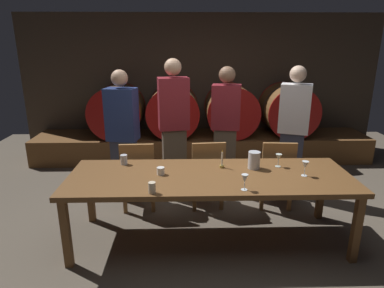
# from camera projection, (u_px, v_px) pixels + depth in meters

# --- Properties ---
(ground_plane) EXTENTS (8.37, 8.37, 0.00)m
(ground_plane) POSITION_uv_depth(u_px,v_px,m) (213.00, 234.00, 3.65)
(ground_plane) COLOR brown
(back_wall) EXTENTS (6.44, 0.24, 2.50)m
(back_wall) POSITION_uv_depth(u_px,v_px,m) (200.00, 84.00, 6.19)
(back_wall) COLOR #473A2D
(back_wall) RESTS_ON ground
(barrel_shelf) EXTENTS (5.79, 0.90, 0.44)m
(barrel_shelf) POSITION_uv_depth(u_px,v_px,m) (201.00, 146.00, 5.97)
(barrel_shelf) COLOR brown
(barrel_shelf) RESTS_ON ground
(wine_barrel_far_left) EXTENTS (0.88, 0.83, 0.88)m
(wine_barrel_far_left) POSITION_uv_depth(u_px,v_px,m) (118.00, 111.00, 5.74)
(wine_barrel_far_left) COLOR #513319
(wine_barrel_far_left) RESTS_ON barrel_shelf
(wine_barrel_center_left) EXTENTS (0.88, 0.83, 0.88)m
(wine_barrel_center_left) POSITION_uv_depth(u_px,v_px,m) (173.00, 111.00, 5.76)
(wine_barrel_center_left) COLOR brown
(wine_barrel_center_left) RESTS_ON barrel_shelf
(wine_barrel_center_right) EXTENTS (0.88, 0.83, 0.88)m
(wine_barrel_center_right) POSITION_uv_depth(u_px,v_px,m) (231.00, 110.00, 5.79)
(wine_barrel_center_right) COLOR brown
(wine_barrel_center_right) RESTS_ON barrel_shelf
(wine_barrel_far_right) EXTENTS (0.88, 0.83, 0.88)m
(wine_barrel_far_right) POSITION_uv_depth(u_px,v_px,m) (288.00, 110.00, 5.81)
(wine_barrel_far_right) COLOR brown
(wine_barrel_far_right) RESTS_ON barrel_shelf
(dining_table) EXTENTS (2.84, 0.95, 0.73)m
(dining_table) POSITION_uv_depth(u_px,v_px,m) (210.00, 180.00, 3.36)
(dining_table) COLOR brown
(dining_table) RESTS_ON ground
(chair_left) EXTENTS (0.42, 0.42, 0.88)m
(chair_left) POSITION_uv_depth(u_px,v_px,m) (138.00, 172.00, 4.06)
(chair_left) COLOR olive
(chair_left) RESTS_ON ground
(chair_center) EXTENTS (0.43, 0.43, 0.88)m
(chair_center) POSITION_uv_depth(u_px,v_px,m) (207.00, 171.00, 4.11)
(chair_center) COLOR olive
(chair_center) RESTS_ON ground
(chair_right) EXTENTS (0.43, 0.43, 0.88)m
(chair_right) POSITION_uv_depth(u_px,v_px,m) (276.00, 171.00, 4.11)
(chair_right) COLOR olive
(chair_right) RESTS_ON ground
(guest_far_left) EXTENTS (0.42, 0.31, 1.69)m
(guest_far_left) POSITION_uv_depth(u_px,v_px,m) (123.00, 135.00, 4.27)
(guest_far_left) COLOR #33384C
(guest_far_left) RESTS_ON ground
(guest_center_left) EXTENTS (0.41, 0.30, 1.82)m
(guest_center_left) POSITION_uv_depth(u_px,v_px,m) (174.00, 128.00, 4.30)
(guest_center_left) COLOR brown
(guest_center_left) RESTS_ON ground
(guest_center_right) EXTENTS (0.42, 0.30, 1.71)m
(guest_center_right) POSITION_uv_depth(u_px,v_px,m) (225.00, 128.00, 4.54)
(guest_center_right) COLOR brown
(guest_center_right) RESTS_ON ground
(guest_far_right) EXTENTS (0.44, 0.36, 1.73)m
(guest_far_right) POSITION_uv_depth(u_px,v_px,m) (293.00, 131.00, 4.38)
(guest_far_right) COLOR #33384C
(guest_far_right) RESTS_ON ground
(candle_center) EXTENTS (0.05, 0.05, 0.20)m
(candle_center) POSITION_uv_depth(u_px,v_px,m) (222.00, 163.00, 3.52)
(candle_center) COLOR olive
(candle_center) RESTS_ON dining_table
(pitcher) EXTENTS (0.13, 0.13, 0.18)m
(pitcher) POSITION_uv_depth(u_px,v_px,m) (254.00, 160.00, 3.49)
(pitcher) COLOR silver
(pitcher) RESTS_ON dining_table
(wine_glass_left) EXTENTS (0.06, 0.06, 0.15)m
(wine_glass_left) POSITION_uv_depth(u_px,v_px,m) (245.00, 179.00, 2.98)
(wine_glass_left) COLOR white
(wine_glass_left) RESTS_ON dining_table
(wine_glass_center) EXTENTS (0.07, 0.07, 0.14)m
(wine_glass_center) POSITION_uv_depth(u_px,v_px,m) (279.00, 158.00, 3.54)
(wine_glass_center) COLOR silver
(wine_glass_center) RESTS_ON dining_table
(wine_glass_right) EXTENTS (0.07, 0.07, 0.15)m
(wine_glass_right) POSITION_uv_depth(u_px,v_px,m) (305.00, 165.00, 3.29)
(wine_glass_right) COLOR white
(wine_glass_right) RESTS_ON dining_table
(cup_left) EXTENTS (0.07, 0.07, 0.11)m
(cup_left) POSITION_uv_depth(u_px,v_px,m) (124.00, 160.00, 3.62)
(cup_left) COLOR silver
(cup_left) RESTS_ON dining_table
(cup_center) EXTENTS (0.07, 0.07, 0.10)m
(cup_center) POSITION_uv_depth(u_px,v_px,m) (152.00, 188.00, 2.93)
(cup_center) COLOR beige
(cup_center) RESTS_ON dining_table
(cup_right) EXTENTS (0.08, 0.08, 0.08)m
(cup_right) POSITION_uv_depth(u_px,v_px,m) (161.00, 171.00, 3.34)
(cup_right) COLOR white
(cup_right) RESTS_ON dining_table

